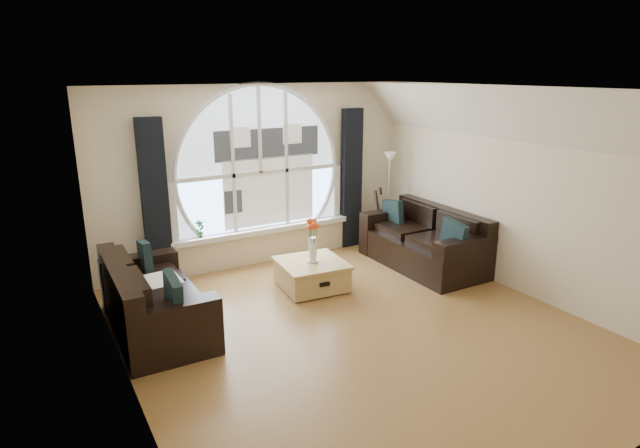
# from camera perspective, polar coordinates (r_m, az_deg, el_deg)

# --- Properties ---
(ground) EXTENTS (5.00, 5.50, 0.01)m
(ground) POSITION_cam_1_polar(r_m,az_deg,el_deg) (6.26, 4.21, -11.31)
(ground) COLOR brown
(ground) RESTS_ON ground
(ceiling) EXTENTS (5.00, 5.50, 0.01)m
(ceiling) POSITION_cam_1_polar(r_m,az_deg,el_deg) (5.55, 4.80, 14.23)
(ceiling) COLOR silver
(ceiling) RESTS_ON ground
(wall_back) EXTENTS (5.00, 0.01, 2.70)m
(wall_back) POSITION_cam_1_polar(r_m,az_deg,el_deg) (8.11, -6.58, 5.23)
(wall_back) COLOR beige
(wall_back) RESTS_ON ground
(wall_front) EXTENTS (5.00, 0.01, 2.70)m
(wall_front) POSITION_cam_1_polar(r_m,az_deg,el_deg) (3.95, 27.87, -8.75)
(wall_front) COLOR beige
(wall_front) RESTS_ON ground
(wall_left) EXTENTS (0.01, 5.50, 2.70)m
(wall_left) POSITION_cam_1_polar(r_m,az_deg,el_deg) (4.86, -20.69, -3.34)
(wall_left) COLOR beige
(wall_left) RESTS_ON ground
(wall_right) EXTENTS (0.01, 5.50, 2.70)m
(wall_right) POSITION_cam_1_polar(r_m,az_deg,el_deg) (7.43, 20.65, 3.25)
(wall_right) COLOR beige
(wall_right) RESTS_ON ground
(attic_slope) EXTENTS (0.92, 5.50, 0.72)m
(attic_slope) POSITION_cam_1_polar(r_m,az_deg,el_deg) (7.05, 19.88, 10.93)
(attic_slope) COLOR silver
(attic_slope) RESTS_ON ground
(arched_window) EXTENTS (2.60, 0.06, 2.15)m
(arched_window) POSITION_cam_1_polar(r_m,az_deg,el_deg) (8.04, -6.56, 7.11)
(arched_window) COLOR silver
(arched_window) RESTS_ON wall_back
(window_sill) EXTENTS (2.90, 0.22, 0.08)m
(window_sill) POSITION_cam_1_polar(r_m,az_deg,el_deg) (8.22, -6.11, -0.64)
(window_sill) COLOR white
(window_sill) RESTS_ON wall_back
(window_frame) EXTENTS (2.76, 0.08, 2.15)m
(window_frame) POSITION_cam_1_polar(r_m,az_deg,el_deg) (8.01, -6.47, 7.09)
(window_frame) COLOR white
(window_frame) RESTS_ON wall_back
(neighbor_house) EXTENTS (1.70, 0.02, 1.50)m
(neighbor_house) POSITION_cam_1_polar(r_m,az_deg,el_deg) (8.10, -5.51, 6.33)
(neighbor_house) COLOR silver
(neighbor_house) RESTS_ON wall_back
(curtain_left) EXTENTS (0.35, 0.12, 2.30)m
(curtain_left) POSITION_cam_1_polar(r_m,az_deg,el_deg) (7.56, -17.33, 2.21)
(curtain_left) COLOR black
(curtain_left) RESTS_ON ground
(curtain_right) EXTENTS (0.35, 0.12, 2.30)m
(curtain_right) POSITION_cam_1_polar(r_m,az_deg,el_deg) (8.80, 3.40, 4.84)
(curtain_right) COLOR black
(curtain_right) RESTS_ON ground
(sofa_left) EXTENTS (0.97, 1.90, 0.84)m
(sofa_left) POSITION_cam_1_polar(r_m,az_deg,el_deg) (6.37, -17.29, -7.53)
(sofa_left) COLOR black
(sofa_left) RESTS_ON ground
(sofa_right) EXTENTS (1.01, 1.98, 0.88)m
(sofa_right) POSITION_cam_1_polar(r_m,az_deg,el_deg) (8.16, 11.01, -1.80)
(sofa_right) COLOR black
(sofa_right) RESTS_ON ground
(coffee_chest) EXTENTS (0.94, 0.94, 0.42)m
(coffee_chest) POSITION_cam_1_polar(r_m,az_deg,el_deg) (7.28, -0.91, -5.33)
(coffee_chest) COLOR tan
(coffee_chest) RESTS_ON ground
(throw_blanket) EXTENTS (0.60, 0.60, 0.10)m
(throw_blanket) POSITION_cam_1_polar(r_m,az_deg,el_deg) (6.39, -17.07, -6.46)
(throw_blanket) COLOR silver
(throw_blanket) RESTS_ON sofa_left
(vase_flowers) EXTENTS (0.24, 0.24, 0.70)m
(vase_flowers) POSITION_cam_1_polar(r_m,az_deg,el_deg) (7.08, -0.79, -1.15)
(vase_flowers) COLOR white
(vase_flowers) RESTS_ON coffee_chest
(floor_lamp) EXTENTS (0.24, 0.24, 1.60)m
(floor_lamp) POSITION_cam_1_polar(r_m,az_deg,el_deg) (8.91, 7.38, 2.58)
(floor_lamp) COLOR #B2B2B2
(floor_lamp) RESTS_ON ground
(guitar) EXTENTS (0.41, 0.32, 1.06)m
(guitar) POSITION_cam_1_polar(r_m,az_deg,el_deg) (8.84, 5.98, 0.71)
(guitar) COLOR brown
(guitar) RESTS_ON ground
(potted_plant) EXTENTS (0.16, 0.13, 0.27)m
(potted_plant) POSITION_cam_1_polar(r_m,az_deg,el_deg) (7.84, -12.82, -0.48)
(potted_plant) COLOR #1E6023
(potted_plant) RESTS_ON window_sill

